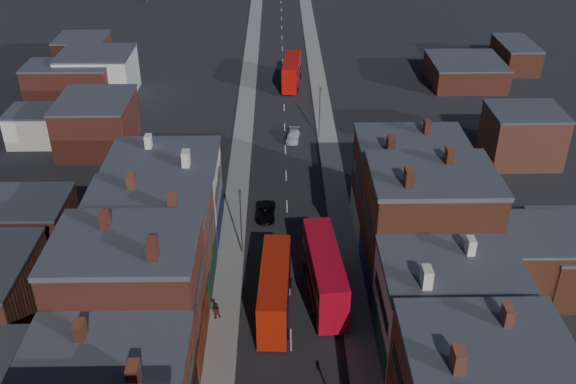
{
  "coord_description": "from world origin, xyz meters",
  "views": [
    {
      "loc": [
        -1.03,
        -28.96,
        42.36
      ],
      "look_at": [
        0.0,
        32.47,
        6.49
      ],
      "focal_mm": 40.0,
      "sensor_mm": 36.0,
      "label": 1
    }
  ],
  "objects_px": {
    "car_2": "(266,212)",
    "ped_1": "(216,311)",
    "bus_1": "(324,272)",
    "car_3": "(293,136)",
    "bus_2": "(292,71)",
    "bus_0": "(275,289)"
  },
  "relations": [
    {
      "from": "bus_1",
      "to": "ped_1",
      "type": "bearing_deg",
      "value": -167.53
    },
    {
      "from": "car_3",
      "to": "ped_1",
      "type": "relative_size",
      "value": 2.58
    },
    {
      "from": "ped_1",
      "to": "bus_0",
      "type": "bearing_deg",
      "value": 174.29
    },
    {
      "from": "bus_0",
      "to": "bus_1",
      "type": "height_order",
      "value": "bus_1"
    },
    {
      "from": "ped_1",
      "to": "bus_1",
      "type": "bearing_deg",
      "value": -177.8
    },
    {
      "from": "bus_1",
      "to": "car_3",
      "type": "bearing_deg",
      "value": 88.89
    },
    {
      "from": "bus_1",
      "to": "ped_1",
      "type": "distance_m",
      "value": 11.41
    },
    {
      "from": "car_2",
      "to": "car_3",
      "type": "distance_m",
      "value": 22.04
    },
    {
      "from": "bus_1",
      "to": "bus_0",
      "type": "bearing_deg",
      "value": -159.22
    },
    {
      "from": "bus_0",
      "to": "bus_1",
      "type": "bearing_deg",
      "value": 28.32
    },
    {
      "from": "bus_2",
      "to": "ped_1",
      "type": "relative_size",
      "value": 6.69
    },
    {
      "from": "car_2",
      "to": "ped_1",
      "type": "height_order",
      "value": "ped_1"
    },
    {
      "from": "car_2",
      "to": "ped_1",
      "type": "bearing_deg",
      "value": -102.3
    },
    {
      "from": "bus_0",
      "to": "ped_1",
      "type": "bearing_deg",
      "value": -167.89
    },
    {
      "from": "bus_1",
      "to": "car_2",
      "type": "xyz_separation_m",
      "value": [
        -6.14,
        15.19,
        -2.27
      ]
    },
    {
      "from": "bus_2",
      "to": "bus_0",
      "type": "bearing_deg",
      "value": -86.93
    },
    {
      "from": "bus_1",
      "to": "ped_1",
      "type": "xyz_separation_m",
      "value": [
        -10.74,
        -3.31,
        -1.95
      ]
    },
    {
      "from": "bus_1",
      "to": "car_3",
      "type": "distance_m",
      "value": 37.03
    },
    {
      "from": "bus_1",
      "to": "car_2",
      "type": "bearing_deg",
      "value": 107.32
    },
    {
      "from": "bus_2",
      "to": "bus_1",
      "type": "bearing_deg",
      "value": -82.27
    },
    {
      "from": "bus_1",
      "to": "car_3",
      "type": "xyz_separation_m",
      "value": [
        -2.3,
        36.89,
        -2.29
      ]
    },
    {
      "from": "bus_0",
      "to": "bus_2",
      "type": "bearing_deg",
      "value": 90.11
    }
  ]
}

